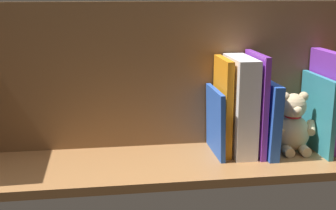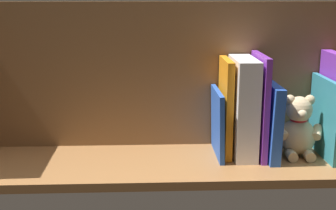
% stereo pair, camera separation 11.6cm
% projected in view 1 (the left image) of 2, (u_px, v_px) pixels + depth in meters
% --- Properties ---
extents(ground_plane, '(1.14, 0.29, 0.02)m').
position_uv_depth(ground_plane, '(168.00, 163.00, 1.20)').
color(ground_plane, '#9E6B3D').
extents(shelf_back_panel, '(1.14, 0.02, 0.40)m').
position_uv_depth(shelf_back_panel, '(161.00, 75.00, 1.27)').
color(shelf_back_panel, brown).
rests_on(shelf_back_panel, ground_plane).
extents(book_1, '(0.03, 0.13, 0.25)m').
position_uv_depth(book_1, '(334.00, 103.00, 1.28)').
color(book_1, '#B23F72').
rests_on(book_1, ground_plane).
extents(book_2, '(0.03, 0.16, 0.27)m').
position_uv_depth(book_2, '(325.00, 100.00, 1.26)').
color(book_2, purple).
rests_on(book_2, ground_plane).
extents(book_3, '(0.01, 0.19, 0.21)m').
position_uv_depth(book_3, '(317.00, 113.00, 1.25)').
color(book_3, teal).
rests_on(book_3, ground_plane).
extents(teddy_bear, '(0.13, 0.11, 0.16)m').
position_uv_depth(teddy_bear, '(293.00, 125.00, 1.25)').
color(teddy_bear, '#D1B284').
rests_on(teddy_bear, ground_plane).
extents(book_4, '(0.03, 0.18, 0.20)m').
position_uv_depth(book_4, '(265.00, 117.00, 1.24)').
color(book_4, blue).
rests_on(book_4, ground_plane).
extents(book_5, '(0.01, 0.17, 0.27)m').
position_uv_depth(book_5, '(255.00, 103.00, 1.23)').
color(book_5, purple).
rests_on(book_5, ground_plane).
extents(dictionary_thick_white, '(0.06, 0.16, 0.26)m').
position_uv_depth(dictionary_thick_white, '(240.00, 106.00, 1.23)').
color(dictionary_thick_white, white).
rests_on(dictionary_thick_white, ground_plane).
extents(book_6, '(0.02, 0.14, 0.26)m').
position_uv_depth(book_6, '(223.00, 106.00, 1.23)').
color(book_6, orange).
rests_on(book_6, ground_plane).
extents(book_7, '(0.02, 0.16, 0.18)m').
position_uv_depth(book_7, '(215.00, 122.00, 1.23)').
color(book_7, blue).
rests_on(book_7, ground_plane).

